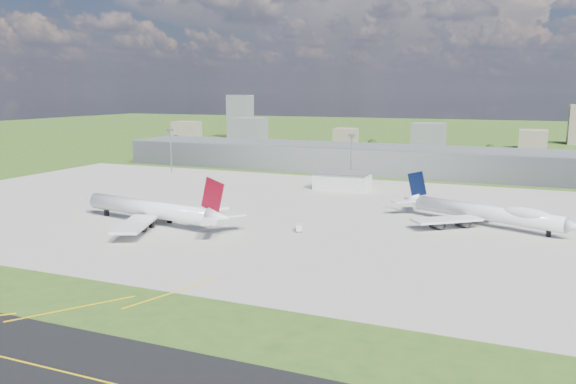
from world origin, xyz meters
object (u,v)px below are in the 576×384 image
at_px(airliner_red_twin, 154,210).
at_px(tug_yellow, 144,218).
at_px(van_white_near, 299,228).
at_px(airliner_blue_quad, 486,213).
at_px(van_white_far, 530,222).

relative_size(airliner_red_twin, tug_yellow, 18.53).
distance_m(tug_yellow, van_white_near, 60.34).
bearing_deg(van_white_near, airliner_blue_quad, -82.53).
relative_size(van_white_near, van_white_far, 1.13).
bearing_deg(airliner_red_twin, van_white_far, -148.23).
bearing_deg(van_white_far, airliner_blue_quad, -149.33).
height_order(airliner_blue_quad, van_white_near, airliner_blue_quad).
bearing_deg(airliner_red_twin, tug_yellow, -17.06).
height_order(tug_yellow, van_white_far, van_white_far).
xyz_separation_m(airliner_red_twin, tug_yellow, (-7.49, 3.82, -4.31)).
relative_size(tug_yellow, van_white_near, 0.74).
bearing_deg(airliner_blue_quad, van_white_near, -128.91).
relative_size(airliner_blue_quad, van_white_far, 13.71).
bearing_deg(airliner_blue_quad, tug_yellow, -139.57).
distance_m(airliner_blue_quad, van_white_near, 67.62).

